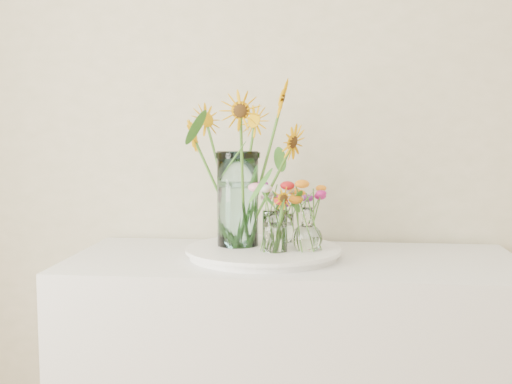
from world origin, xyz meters
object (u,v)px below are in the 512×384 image
Objects in this scene: tray at (263,253)px; small_vase_c at (285,229)px; small_vase_b at (307,230)px; mason_jar at (238,199)px; small_vase_a at (275,232)px.

tray is 0.14m from small_vase_c.
small_vase_b is 1.38× the size of small_vase_c.
mason_jar reaches higher than tray.
small_vase_a reaches higher than tray.
mason_jar is at bearing 165.94° from small_vase_b.
small_vase_c reaches higher than tray.
small_vase_b is at bearing -9.47° from tray.
tray is 4.67× the size of small_vase_c.
small_vase_b is at bearing 18.82° from small_vase_a.
tray is 0.19m from mason_jar.
mason_jar is 0.19m from small_vase_c.
tray is 0.16m from small_vase_b.
small_vase_a is 0.10m from small_vase_b.
small_vase_a is 1.31× the size of small_vase_c.
mason_jar is 0.18m from small_vase_a.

